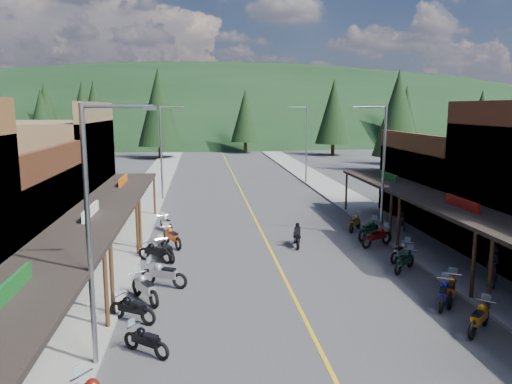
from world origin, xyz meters
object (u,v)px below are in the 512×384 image
object	(u,v)px
pine_10	(95,115)
bike_west_12	(166,222)
shop_east_3	(459,186)
bike_east_10	(377,235)
bike_east_12	(355,222)
pine_7	(46,111)
pine_1	(83,111)
bike_east_5	(479,316)
pine_11	(398,113)
pine_3	(245,116)
bike_east_9	(401,251)
bike_east_8	(405,260)
streetlight_0	(93,226)
bike_west_8	(164,273)
bike_west_11	(172,236)
streetlight_1	(163,148)
pine_5	(399,107)
streetlight_2	(381,165)
pine_9	(406,119)
bike_west_9	(155,251)
bike_east_11	(369,228)
pedestrian_east_b	(399,217)
bike_west_7	(145,287)
streetlight_3	(305,141)
pine_8	(42,124)
bike_west_5	(146,339)
pine_4	(334,111)
bike_east_6	(443,292)
rider_on_bike	(297,237)
pine_6	(481,115)
pedestrian_east_a	(493,267)
bike_west_10	(166,249)
pine_2	(159,107)
shop_west_3	(39,178)

from	to	relation	value
pine_10	bike_west_12	bearing A→B (deg)	-72.93
shop_east_3	bike_east_10	xyz separation A→B (m)	(-7.61, -5.24, -1.88)
bike_east_12	pine_7	bearing A→B (deg)	154.46
pine_1	bike_east_5	size ratio (longest dim) A/B	5.99
pine_11	pine_3	bearing A→B (deg)	119.74
bike_east_9	bike_east_8	bearing A→B (deg)	-56.25
streetlight_0	bike_west_12	size ratio (longest dim) A/B	4.16
bike_west_8	bike_west_11	distance (m)	6.46
streetlight_1	pine_5	distance (m)	64.73
streetlight_1	streetlight_2	xyz separation A→B (m)	(13.90, -14.00, 0.00)
pine_9	bike_west_9	size ratio (longest dim) A/B	5.32
streetlight_1	streetlight_2	size ratio (longest dim) A/B	1.00
bike_west_12	bike_east_8	distance (m)	15.35
pine_1	bike_east_9	distance (m)	73.64
bike_east_11	pedestrian_east_b	distance (m)	2.66
pine_1	bike_west_7	distance (m)	73.37
streetlight_3	pine_8	world-z (taller)	pine_8
pine_3	bike_west_9	size ratio (longest dim) A/B	5.42
shop_east_3	bike_east_8	distance (m)	12.54
pine_9	bike_west_5	bearing A→B (deg)	-120.47
streetlight_3	bike_west_12	xyz separation A→B (m)	(-13.04, -18.80, -3.91)
pine_4	bike_east_6	distance (m)	64.18
rider_on_bike	streetlight_0	bearing A→B (deg)	-119.53
streetlight_3	pine_4	distance (m)	32.09
pine_5	bike_east_12	size ratio (longest dim) A/B	6.87
pine_6	bike_east_6	distance (m)	78.08
streetlight_0	pedestrian_east_b	world-z (taller)	streetlight_0
pine_6	pedestrian_east_a	bearing A→B (deg)	-119.79
bike_west_10	bike_east_5	size ratio (longest dim) A/B	1.00
bike_east_6	streetlight_1	bearing A→B (deg)	149.07
pine_3	bike_west_8	distance (m)	66.13
pine_5	pedestrian_east_a	xyz separation A→B (m)	(-25.36, -73.26, -6.90)
pine_1	pine_6	distance (m)	70.26
bike_west_7	pine_1	bearing A→B (deg)	73.53
pine_11	bike_west_7	xyz separation A→B (m)	(-26.15, -38.86, -6.53)
pine_11	bike_east_8	distance (m)	39.50
pine_2	pedestrian_east_a	size ratio (longest dim) A/B	7.42
pine_2	pedestrian_east_b	distance (m)	53.00
pine_7	bike_east_12	distance (m)	76.62
streetlight_1	pine_1	bearing A→B (deg)	109.55
pedestrian_east_a	streetlight_2	bearing A→B (deg)	-174.54
bike_east_12	bike_west_11	bearing A→B (deg)	-133.00
streetlight_3	pine_3	distance (m)	36.18
pine_5	bike_west_5	distance (m)	87.27
shop_west_3	bike_west_12	xyz separation A→B (m)	(7.70, -0.10, -2.97)
pine_2	pine_8	xyz separation A→B (m)	(-12.00, -18.00, -2.01)
bike_east_10	pine_2	bearing A→B (deg)	170.07
pine_3	rider_on_bike	size ratio (longest dim) A/B	5.63
bike_east_8	pedestrian_east_b	bearing A→B (deg)	115.80
shop_east_3	pine_10	distance (m)	50.24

